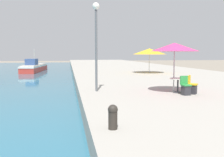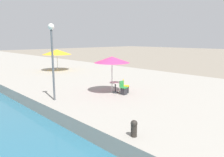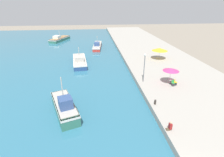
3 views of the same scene
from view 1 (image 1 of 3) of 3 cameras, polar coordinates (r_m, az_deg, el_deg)
name	(u,v)px [view 1 (image 1 of 3)]	position (r m, az deg, el deg)	size (l,w,h in m)	color
quay_promenade	(133,71)	(33.54, 4.78, 1.68)	(16.00, 90.00, 0.78)	#A39E93
fishing_boat_far	(34,67)	(39.43, -17.33, 2.53)	(2.99, 10.23, 3.41)	red
cafe_umbrella_pink	(175,47)	(13.02, 14.10, 6.98)	(2.42, 2.42, 2.51)	#B7B7B7
cafe_umbrella_white	(149,51)	(25.60, 8.55, 6.14)	(3.36, 3.36, 2.48)	#B7B7B7
cafe_table	(178,82)	(12.99, 14.82, -0.84)	(0.80, 0.80, 0.74)	#333338
cafe_chair_left	(186,88)	(12.40, 16.47, -2.16)	(0.44, 0.47, 0.91)	#2D2D33
cafe_chair_right	(192,87)	(12.83, 17.89, -1.94)	(0.59, 0.58, 0.91)	#2D2D33
mooring_bollard	(113,116)	(6.58, 0.20, -8.60)	(0.26, 0.26, 0.65)	#2D2823
lamppost	(96,32)	(13.06, -3.65, 10.63)	(0.36, 0.36, 4.56)	#565B60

